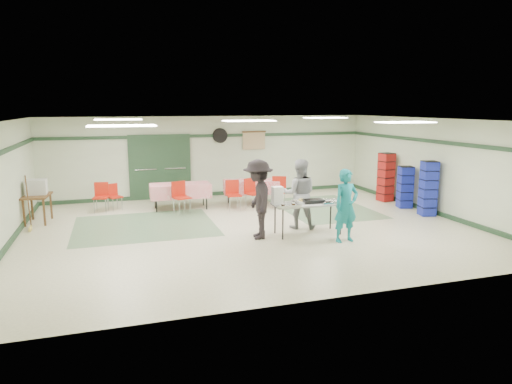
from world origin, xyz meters
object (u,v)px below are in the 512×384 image
object	(u,v)px
dining_table_a	(251,186)
broom	(28,202)
dining_table_b	(180,190)
crate_stack_blue_b	(428,189)
chair_a	(252,190)
printer_table	(37,199)
volunteer_grey	(299,194)
chair_d	(180,194)
crate_stack_blue_a	(405,187)
crate_stack_red	(386,177)
volunteer_dark	(258,199)
chair_c	(279,188)
chair_b	(233,192)
office_printer	(37,187)
chair_loose_a	(113,194)
serving_table	(308,205)
volunteer_teal	(346,206)
chair_loose_b	(101,194)

from	to	relation	value
dining_table_a	broom	xyz separation A→B (m)	(-6.10, -1.31, 0.14)
dining_table_b	crate_stack_blue_b	size ratio (longest dim) A/B	1.15
chair_a	printer_table	bearing A→B (deg)	155.97
volunteer_grey	chair_d	bearing A→B (deg)	-23.12
crate_stack_blue_a	crate_stack_red	xyz separation A→B (m)	(0.00, 1.04, 0.15)
printer_table	volunteer_dark	bearing A→B (deg)	-25.58
volunteer_grey	chair_c	world-z (taller)	volunteer_grey
chair_c	chair_d	xyz separation A→B (m)	(-3.00, 0.00, -0.00)
chair_a	chair_b	xyz separation A→B (m)	(-0.58, 0.00, -0.02)
chair_a	office_printer	size ratio (longest dim) A/B	1.85
chair_loose_a	crate_stack_red	bearing A→B (deg)	-36.33
volunteer_dark	dining_table_a	distance (m)	3.75
serving_table	chair_c	world-z (taller)	chair_c
chair_loose_a	crate_stack_blue_b	world-z (taller)	crate_stack_blue_b
dining_table_a	broom	world-z (taller)	broom
volunteer_dark	chair_a	world-z (taller)	volunteer_dark
chair_b	chair_c	size ratio (longest dim) A/B	0.95
volunteer_grey	volunteer_dark	bearing A→B (deg)	44.09
volunteer_teal	chair_loose_b	size ratio (longest dim) A/B	1.92
dining_table_a	chair_loose_b	bearing A→B (deg)	-173.70
chair_b	volunteer_dark	bearing A→B (deg)	-92.83
volunteer_grey	chair_loose_b	xyz separation A→B (m)	(-4.78, 3.35, -0.34)
crate_stack_blue_b	volunteer_dark	bearing A→B (deg)	-172.42
volunteer_teal	crate_stack_blue_b	distance (m)	3.73
volunteer_dark	crate_stack_blue_b	xyz separation A→B (m)	(5.20, 0.69, -0.15)
volunteer_dark	chair_loose_a	size ratio (longest dim) A/B	2.38
crate_stack_blue_a	office_printer	world-z (taller)	crate_stack_blue_a
crate_stack_blue_a	office_printer	size ratio (longest dim) A/B	2.56
crate_stack_red	crate_stack_blue_b	distance (m)	2.09
chair_d	crate_stack_blue_a	xyz separation A→B (m)	(6.56, -1.31, 0.07)
chair_loose_a	crate_stack_blue_a	size ratio (longest dim) A/B	0.61
office_printer	broom	bearing A→B (deg)	-95.76
volunteer_teal	crate_stack_blue_a	xyz separation A→B (m)	(3.40, 2.59, -0.20)
chair_c	chair_d	distance (m)	3.00
serving_table	volunteer_dark	distance (m)	1.26
office_printer	chair_b	bearing A→B (deg)	-2.18
volunteer_teal	dining_table_b	world-z (taller)	volunteer_teal
chair_loose_b	crate_stack_blue_b	size ratio (longest dim) A/B	0.56
broom	dining_table_a	bearing A→B (deg)	14.13
chair_loose_b	office_printer	distance (m)	1.77
chair_c	chair_loose_b	distance (m)	5.24
chair_b	crate_stack_red	world-z (taller)	crate_stack_red
crate_stack_red	chair_c	bearing A→B (deg)	175.71
chair_a	chair_c	xyz separation A→B (m)	(0.87, 0.00, 0.01)
crate_stack_red	volunteer_dark	bearing A→B (deg)	-151.88
chair_b	chair_c	distance (m)	1.45
crate_stack_red	printer_table	world-z (taller)	crate_stack_red
chair_a	chair_d	bearing A→B (deg)	156.35
chair_c	chair_d	world-z (taller)	chair_c
chair_b	chair_d	distance (m)	1.56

